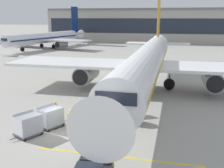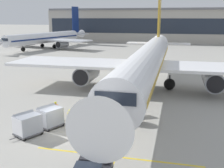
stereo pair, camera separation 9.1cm
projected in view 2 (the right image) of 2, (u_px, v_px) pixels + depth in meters
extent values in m
plane|color=#9E9B93|center=(60.00, 132.00, 24.01)|extent=(600.00, 600.00, 0.00)
cylinder|color=white|center=(147.00, 62.00, 35.76)|extent=(4.15, 37.68, 3.87)
cube|color=gold|center=(147.00, 62.00, 35.76)|extent=(4.18, 36.17, 0.46)
cone|color=white|center=(108.00, 117.00, 16.09)|extent=(3.71, 3.90, 3.68)
cone|color=white|center=(159.00, 44.00, 56.45)|extent=(3.34, 6.22, 3.29)
cube|color=white|center=(78.00, 63.00, 38.92)|extent=(17.94, 7.66, 0.36)
cylinder|color=#93969E|center=(87.00, 74.00, 38.19)|extent=(2.44, 4.91, 2.40)
cylinder|color=black|center=(80.00, 78.00, 35.83)|extent=(2.04, 0.14, 2.04)
cylinder|color=#93969E|center=(213.00, 80.00, 34.59)|extent=(2.44, 4.91, 2.40)
cylinder|color=black|center=(216.00, 85.00, 32.23)|extent=(2.04, 0.14, 2.04)
cube|color=gold|center=(159.00, 12.00, 53.55)|extent=(0.31, 4.52, 11.30)
cube|color=white|center=(158.00, 43.00, 54.62)|extent=(12.18, 3.10, 0.20)
cube|color=#1E2633|center=(118.00, 95.00, 18.52)|extent=(2.73, 1.76, 0.85)
cylinder|color=#47474C|center=(133.00, 109.00, 25.66)|extent=(0.22, 0.22, 1.24)
sphere|color=black|center=(133.00, 115.00, 25.80)|extent=(1.52, 1.52, 1.52)
cylinder|color=#47474C|center=(127.00, 78.00, 38.78)|extent=(0.22, 0.22, 1.24)
sphere|color=black|center=(127.00, 82.00, 38.92)|extent=(1.52, 1.52, 1.52)
cylinder|color=#47474C|center=(170.00, 80.00, 37.50)|extent=(0.22, 0.22, 1.24)
sphere|color=black|center=(169.00, 84.00, 37.64)|extent=(1.52, 1.52, 1.52)
cube|color=gold|center=(88.00, 113.00, 27.11)|extent=(3.21, 3.72, 0.44)
cube|color=black|center=(78.00, 109.00, 26.61)|extent=(0.80, 0.81, 0.70)
cylinder|color=#333338|center=(84.00, 107.00, 27.05)|extent=(0.08, 0.08, 0.80)
cube|color=gold|center=(97.00, 98.00, 27.60)|extent=(3.42, 4.51, 2.25)
cube|color=black|center=(97.00, 97.00, 27.58)|extent=(3.22, 4.32, 2.10)
cube|color=#333338|center=(100.00, 98.00, 27.26)|extent=(2.68, 4.00, 2.28)
cube|color=#333338|center=(95.00, 96.00, 27.88)|extent=(2.68, 4.00, 2.28)
cylinder|color=black|center=(102.00, 114.00, 27.42)|extent=(0.48, 0.58, 0.56)
cylinder|color=black|center=(93.00, 111.00, 28.47)|extent=(0.48, 0.58, 0.56)
cylinder|color=black|center=(83.00, 120.00, 25.85)|extent=(0.48, 0.58, 0.56)
cylinder|color=black|center=(74.00, 116.00, 26.90)|extent=(0.48, 0.58, 0.56)
cube|color=#515156|center=(51.00, 125.00, 24.97)|extent=(2.33, 2.51, 0.12)
cylinder|color=#4C4C51|center=(38.00, 129.00, 23.97)|extent=(0.38, 0.66, 0.07)
cube|color=#9EA3AD|center=(50.00, 116.00, 24.78)|extent=(2.20, 2.37, 1.50)
cube|color=#9EA3AD|center=(47.00, 109.00, 24.92)|extent=(1.56, 2.03, 0.74)
cube|color=silver|center=(41.00, 119.00, 24.06)|extent=(1.30, 0.68, 1.38)
sphere|color=black|center=(39.00, 126.00, 24.82)|extent=(0.30, 0.30, 0.30)
sphere|color=black|center=(48.00, 130.00, 23.96)|extent=(0.30, 0.30, 0.30)
sphere|color=black|center=(53.00, 121.00, 26.00)|extent=(0.30, 0.30, 0.30)
sphere|color=black|center=(63.00, 125.00, 25.15)|extent=(0.30, 0.30, 0.30)
cube|color=#515156|center=(28.00, 133.00, 23.19)|extent=(2.33, 2.51, 0.12)
cylinder|color=#4C4C51|center=(14.00, 138.00, 22.19)|extent=(0.38, 0.66, 0.07)
cube|color=#9EA3AD|center=(28.00, 124.00, 23.00)|extent=(2.20, 2.37, 1.50)
cube|color=#9EA3AD|center=(24.00, 117.00, 23.14)|extent=(1.56, 2.03, 0.74)
cube|color=silver|center=(17.00, 127.00, 22.28)|extent=(1.30, 0.68, 1.38)
sphere|color=black|center=(15.00, 134.00, 23.04)|extent=(0.30, 0.30, 0.30)
sphere|color=black|center=(25.00, 139.00, 22.18)|extent=(0.30, 0.30, 0.30)
sphere|color=black|center=(32.00, 129.00, 24.22)|extent=(0.30, 0.30, 0.30)
sphere|color=black|center=(41.00, 133.00, 23.37)|extent=(0.30, 0.30, 0.30)
cube|color=#28282D|center=(95.00, 158.00, 17.17)|extent=(1.88, 1.15, 0.24)
cylinder|color=#333847|center=(70.00, 123.00, 24.67)|extent=(0.15, 0.15, 0.86)
cylinder|color=#333847|center=(71.00, 124.00, 24.58)|extent=(0.15, 0.15, 0.86)
cube|color=yellow|center=(70.00, 116.00, 24.45)|extent=(0.43, 0.33, 0.58)
cube|color=white|center=(71.00, 115.00, 24.56)|extent=(0.33, 0.10, 0.08)
sphere|color=beige|center=(70.00, 111.00, 24.36)|extent=(0.21, 0.21, 0.21)
sphere|color=yellow|center=(70.00, 111.00, 24.34)|extent=(0.23, 0.23, 0.23)
cylinder|color=yellow|center=(68.00, 116.00, 24.58)|extent=(0.09, 0.09, 0.56)
cylinder|color=yellow|center=(72.00, 117.00, 24.35)|extent=(0.09, 0.09, 0.56)
cylinder|color=black|center=(55.00, 115.00, 26.88)|extent=(0.15, 0.15, 0.86)
cylinder|color=black|center=(57.00, 115.00, 26.84)|extent=(0.15, 0.15, 0.86)
cube|color=orange|center=(56.00, 108.00, 26.69)|extent=(0.39, 0.26, 0.58)
cube|color=white|center=(56.00, 107.00, 26.81)|extent=(0.34, 0.03, 0.08)
sphere|color=brown|center=(55.00, 103.00, 26.60)|extent=(0.21, 0.21, 0.21)
sphere|color=yellow|center=(55.00, 103.00, 26.58)|extent=(0.23, 0.23, 0.23)
cylinder|color=orange|center=(53.00, 108.00, 26.75)|extent=(0.09, 0.09, 0.56)
cylinder|color=orange|center=(58.00, 108.00, 26.66)|extent=(0.09, 0.09, 0.56)
cube|color=black|center=(111.00, 88.00, 38.70)|extent=(0.65, 0.65, 0.05)
cone|color=orange|center=(111.00, 85.00, 38.61)|extent=(0.52, 0.52, 0.68)
cylinder|color=white|center=(111.00, 85.00, 38.61)|extent=(0.29, 0.29, 0.08)
cube|color=black|center=(99.00, 95.00, 35.30)|extent=(0.63, 0.63, 0.05)
cone|color=orange|center=(98.00, 92.00, 35.21)|extent=(0.51, 0.51, 0.67)
cylinder|color=white|center=(98.00, 92.00, 35.20)|extent=(0.28, 0.28, 0.08)
cube|color=yellow|center=(146.00, 92.00, 36.68)|extent=(0.20, 110.00, 0.01)
cube|color=yellow|center=(116.00, 157.00, 19.68)|extent=(12.00, 0.20, 0.01)
cube|color=#A8A399|center=(169.00, 26.00, 109.36)|extent=(92.84, 18.50, 11.97)
cube|color=#1E2633|center=(168.00, 26.00, 100.50)|extent=(90.06, 0.10, 5.39)
cube|color=slate|center=(170.00, 9.00, 106.13)|extent=(91.91, 15.73, 0.70)
cylinder|color=silver|center=(45.00, 38.00, 86.27)|extent=(10.95, 30.17, 3.25)
cube|color=navy|center=(45.00, 38.00, 86.27)|extent=(10.67, 29.01, 0.39)
cone|color=silver|center=(0.00, 42.00, 71.90)|extent=(3.82, 3.93, 3.09)
cone|color=silver|center=(78.00, 34.00, 101.42)|extent=(4.01, 5.74, 2.76)
cube|color=silver|center=(28.00, 38.00, 90.67)|extent=(15.50, 9.57, 0.36)
cylinder|color=#93969E|center=(29.00, 42.00, 89.88)|extent=(2.96, 4.33, 2.02)
cylinder|color=black|center=(24.00, 43.00, 88.15)|extent=(1.69, 0.56, 1.71)
cube|color=silver|center=(67.00, 40.00, 83.40)|extent=(15.50, 9.57, 0.36)
cylinder|color=#93969E|center=(62.00, 44.00, 83.71)|extent=(2.96, 4.33, 2.02)
cylinder|color=black|center=(58.00, 45.00, 81.98)|extent=(1.69, 0.56, 1.71)
cube|color=navy|center=(75.00, 20.00, 99.15)|extent=(1.21, 3.59, 9.11)
cube|color=silver|center=(75.00, 34.00, 100.03)|extent=(10.10, 4.87, 0.20)
cube|color=#1E2633|center=(7.00, 40.00, 73.73)|extent=(2.57, 2.00, 0.72)
cylinder|color=#47474C|center=(23.00, 48.00, 78.98)|extent=(0.22, 0.22, 1.01)
sphere|color=black|center=(23.00, 49.00, 79.10)|extent=(1.23, 1.23, 1.23)
cylinder|color=#47474C|center=(42.00, 44.00, 89.20)|extent=(0.22, 0.22, 1.01)
sphere|color=black|center=(42.00, 46.00, 89.31)|extent=(1.23, 1.23, 1.23)
cylinder|color=#47474C|center=(54.00, 45.00, 86.94)|extent=(0.22, 0.22, 1.01)
sphere|color=black|center=(54.00, 46.00, 87.06)|extent=(1.23, 1.23, 1.23)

